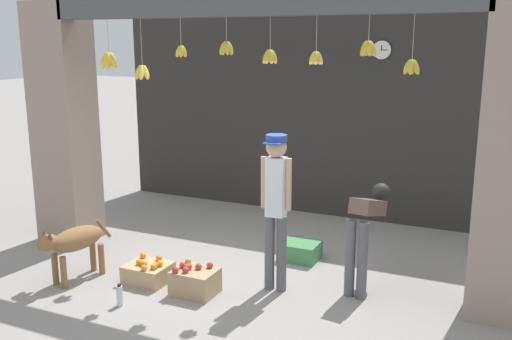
# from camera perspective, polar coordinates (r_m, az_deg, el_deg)

# --- Properties ---
(ground_plane) EXTENTS (60.00, 60.00, 0.00)m
(ground_plane) POSITION_cam_1_polar(r_m,az_deg,el_deg) (6.76, -1.51, -10.85)
(ground_plane) COLOR gray
(shop_back_wall) EXTENTS (6.88, 0.12, 3.21)m
(shop_back_wall) POSITION_cam_1_polar(r_m,az_deg,el_deg) (8.93, 6.58, 5.61)
(shop_back_wall) COLOR #2D2B28
(shop_back_wall) RESTS_ON ground_plane
(shop_pillar_left) EXTENTS (0.70, 0.60, 3.21)m
(shop_pillar_left) POSITION_cam_1_polar(r_m,az_deg,el_deg) (8.13, -18.62, 4.30)
(shop_pillar_left) COLOR gray
(shop_pillar_left) RESTS_ON ground_plane
(storefront_awning) EXTENTS (4.98, 0.30, 0.96)m
(storefront_awning) POSITION_cam_1_polar(r_m,az_deg,el_deg) (6.32, -1.39, 15.73)
(storefront_awning) COLOR #4C4C51
(dog) EXTENTS (0.42, 0.97, 0.69)m
(dog) POSITION_cam_1_polar(r_m,az_deg,el_deg) (6.88, -17.75, -6.85)
(dog) COLOR olive
(dog) RESTS_ON ground_plane
(shopkeeper) EXTENTS (0.34, 0.29, 1.75)m
(shopkeeper) POSITION_cam_1_polar(r_m,az_deg,el_deg) (6.15, 2.01, -2.93)
(shopkeeper) COLOR #56565B
(shopkeeper) RESTS_ON ground_plane
(worker_stooping) EXTENTS (0.32, 0.86, 1.12)m
(worker_stooping) POSITION_cam_1_polar(r_m,az_deg,el_deg) (6.36, 10.93, -5.39)
(worker_stooping) COLOR #56565B
(worker_stooping) RESTS_ON ground_plane
(fruit_crate_oranges) EXTENTS (0.49, 0.42, 0.28)m
(fruit_crate_oranges) POSITION_cam_1_polar(r_m,az_deg,el_deg) (6.77, -10.72, -10.00)
(fruit_crate_oranges) COLOR tan
(fruit_crate_oranges) RESTS_ON ground_plane
(fruit_crate_apples) EXTENTS (0.47, 0.38, 0.34)m
(fruit_crate_apples) POSITION_cam_1_polar(r_m,az_deg,el_deg) (6.38, -6.14, -10.98)
(fruit_crate_apples) COLOR tan
(fruit_crate_apples) RESTS_ON ground_plane
(produce_box_green) EXTENTS (0.48, 0.41, 0.23)m
(produce_box_green) POSITION_cam_1_polar(r_m,az_deg,el_deg) (7.32, 4.41, -8.04)
(produce_box_green) COLOR #42844C
(produce_box_green) RESTS_ON ground_plane
(water_bottle) EXTENTS (0.07, 0.07, 0.24)m
(water_bottle) POSITION_cam_1_polar(r_m,az_deg,el_deg) (6.26, -13.47, -12.12)
(water_bottle) COLOR silver
(water_bottle) RESTS_ON ground_plane
(wall_clock) EXTENTS (0.28, 0.03, 0.28)m
(wall_clock) POSITION_cam_1_polar(r_m,az_deg,el_deg) (8.55, 12.47, 11.64)
(wall_clock) COLOR black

